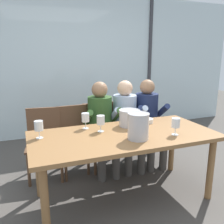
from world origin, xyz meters
TOP-DOWN VIEW (x-y plane):
  - ground at (0.00, 1.00)m, footprint 14.00×14.00m
  - window_glass_panel at (0.00, 2.36)m, footprint 7.10×0.03m
  - window_mullion_right at (1.60, 2.34)m, footprint 0.06×0.06m
  - hillside_vineyard at (0.00, 6.85)m, footprint 13.10×2.40m
  - dining_table at (0.00, 0.00)m, footprint 1.90×0.90m
  - chair_near_curtain at (-0.73, 0.85)m, footprint 0.49×0.49m
  - chair_left_of_center at (-0.35, 0.85)m, footprint 0.46×0.46m
  - chair_center at (0.00, 0.87)m, footprint 0.50×0.50m
  - chair_right_of_center at (0.34, 0.89)m, footprint 0.46×0.46m
  - chair_near_window_right at (0.71, 0.87)m, footprint 0.47×0.47m
  - person_olive_shirt at (-0.00, 0.72)m, footprint 0.48×0.62m
  - person_pale_blue_shirt at (0.36, 0.72)m, footprint 0.48×0.62m
  - person_navy_polo at (0.70, 0.72)m, footprint 0.49×0.63m
  - ice_bucket_primary at (0.17, 0.23)m, footprint 0.24×0.24m
  - ice_bucket_secondary at (0.06, -0.19)m, footprint 0.21×0.21m
  - tasting_bowl at (0.42, 0.27)m, footprint 0.15×0.15m
  - wine_glass_by_left_taster at (-0.20, 0.16)m, footprint 0.08×0.08m
  - wine_glass_near_bucket at (0.47, -0.21)m, footprint 0.08×0.08m
  - wine_glass_center_pour at (-0.32, 0.31)m, footprint 0.08×0.08m
  - wine_glass_by_right_taster at (-0.82, 0.18)m, footprint 0.08×0.08m

SIDE VIEW (x-z plane):
  - ground at x=0.00m, z-range 0.00..0.00m
  - chair_near_curtain at x=-0.73m, z-range 0.07..0.93m
  - chair_left_of_center at x=-0.35m, z-range 0.07..0.93m
  - chair_center at x=0.00m, z-range 0.07..0.93m
  - chair_right_of_center at x=0.34m, z-range 0.07..0.93m
  - chair_near_window_right at x=0.71m, z-range 0.07..0.93m
  - dining_table at x=0.00m, z-range 0.28..1.01m
  - person_olive_shirt at x=0.00m, z-range 0.08..1.26m
  - person_pale_blue_shirt at x=0.36m, z-range 0.08..1.26m
  - person_navy_polo at x=0.70m, z-range 0.08..1.26m
  - hillside_vineyard at x=0.00m, z-range 0.00..1.48m
  - tasting_bowl at x=0.42m, z-range 0.73..0.78m
  - ice_bucket_primary at x=0.17m, z-range 0.73..0.92m
  - wine_glass_by_left_taster at x=-0.20m, z-range 0.76..0.93m
  - wine_glass_near_bucket at x=0.47m, z-range 0.76..0.93m
  - wine_glass_center_pour at x=-0.32m, z-range 0.76..0.93m
  - wine_glass_by_right_taster at x=-0.82m, z-range 0.76..0.93m
  - ice_bucket_secondary at x=0.06m, z-range 0.73..0.99m
  - window_glass_panel at x=0.00m, z-range 0.00..2.60m
  - window_mullion_right at x=1.60m, z-range 0.00..2.60m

